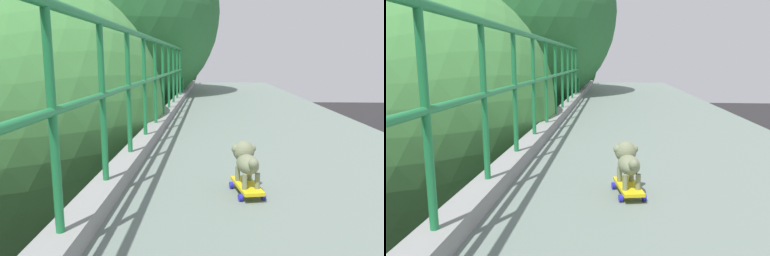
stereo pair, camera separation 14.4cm
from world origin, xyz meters
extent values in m
cylinder|color=#1E7A40|center=(-0.25, 2.04, 6.44)|extent=(0.04, 0.04, 1.11)
cylinder|color=#1E7A40|center=(-0.25, 2.85, 6.44)|extent=(0.04, 0.04, 1.11)
cylinder|color=#1E7A40|center=(-0.25, 3.66, 6.44)|extent=(0.04, 0.04, 1.11)
cylinder|color=#1E7A40|center=(-0.25, 4.48, 6.44)|extent=(0.04, 0.04, 1.11)
cylinder|color=#1E7A40|center=(-0.25, 5.29, 6.44)|extent=(0.04, 0.04, 1.11)
cylinder|color=#1E7A40|center=(-0.25, 6.11, 6.44)|extent=(0.04, 0.04, 1.11)
cylinder|color=#1E7A40|center=(-0.25, 6.92, 6.44)|extent=(0.04, 0.04, 1.11)
cylinder|color=#1E7A40|center=(-0.25, 7.74, 6.44)|extent=(0.04, 0.04, 1.11)
cylinder|color=#1E7A40|center=(-0.25, 8.55, 6.44)|extent=(0.04, 0.04, 1.11)
cylinder|color=#1E7A40|center=(-0.25, 9.36, 6.44)|extent=(0.04, 0.04, 1.11)
cylinder|color=#1E7A40|center=(-0.25, 10.18, 6.44)|extent=(0.04, 0.04, 1.11)
cylinder|color=#1E7A40|center=(-0.25, 10.99, 6.44)|extent=(0.04, 0.04, 1.11)
cylinder|color=#1E7A40|center=(-0.25, 11.81, 6.44)|extent=(0.04, 0.04, 1.11)
cylinder|color=#1E7A40|center=(-0.25, 12.62, 6.44)|extent=(0.04, 0.04, 1.11)
cylinder|color=#1E7A40|center=(-0.25, 13.44, 6.44)|extent=(0.04, 0.04, 1.11)
cylinder|color=#1E7A40|center=(-0.25, 14.25, 6.44)|extent=(0.04, 0.04, 1.11)
cylinder|color=#1E7A40|center=(-0.25, 15.06, 6.44)|extent=(0.04, 0.04, 1.11)
cube|color=#1D6E33|center=(-4.73, 11.05, 0.51)|extent=(1.71, 4.45, 0.64)
cube|color=#1E232B|center=(-4.73, 10.83, 1.07)|extent=(1.48, 1.92, 0.48)
cylinder|color=black|center=(-3.92, 12.34, 0.34)|extent=(0.23, 0.67, 0.67)
cylinder|color=black|center=(-5.55, 12.34, 0.34)|extent=(0.23, 0.67, 0.67)
cube|color=navy|center=(-8.84, 21.34, 1.81)|extent=(2.33, 11.47, 3.07)
cube|color=black|center=(-8.84, 21.34, 2.35)|extent=(2.35, 10.56, 0.70)
cylinder|color=black|center=(-7.73, 25.36, 0.48)|extent=(0.28, 0.96, 0.96)
cylinder|color=black|center=(-9.96, 25.36, 0.48)|extent=(0.28, 0.96, 0.96)
cylinder|color=black|center=(-7.73, 18.19, 0.48)|extent=(0.28, 0.96, 0.96)
cylinder|color=black|center=(-9.96, 18.19, 0.48)|extent=(0.28, 0.96, 0.96)
ellipsoid|color=#468B43|center=(-2.49, 5.96, 5.93)|extent=(4.48, 4.48, 4.43)
cylinder|color=#4E3B28|center=(-2.24, 11.38, 3.23)|extent=(0.59, 0.59, 6.46)
ellipsoid|color=#30743B|center=(-2.24, 11.38, 8.10)|extent=(5.98, 5.98, 5.92)
cylinder|color=brown|center=(-2.65, 17.76, 2.59)|extent=(0.47, 0.47, 5.18)
ellipsoid|color=#216B26|center=(-2.65, 17.76, 6.60)|extent=(5.18, 5.18, 4.90)
cube|color=gold|center=(0.77, 2.95, 5.82)|extent=(0.22, 0.42, 0.02)
cylinder|color=#2521BE|center=(0.83, 3.09, 5.79)|extent=(0.03, 0.06, 0.05)
cylinder|color=#2521BE|center=(0.66, 3.06, 5.79)|extent=(0.03, 0.06, 0.05)
cylinder|color=#2521BE|center=(0.88, 2.84, 5.79)|extent=(0.03, 0.06, 0.05)
cylinder|color=#2521BE|center=(0.71, 2.81, 5.79)|extent=(0.03, 0.06, 0.05)
cylinder|color=#757C5C|center=(0.80, 3.04, 5.89)|extent=(0.04, 0.04, 0.11)
cylinder|color=#757C5C|center=(0.71, 3.02, 5.89)|extent=(0.04, 0.04, 0.11)
cylinder|color=#757C5C|center=(0.83, 2.85, 5.89)|extent=(0.04, 0.04, 0.11)
cylinder|color=#757C5C|center=(0.74, 2.84, 5.89)|extent=(0.04, 0.04, 0.11)
ellipsoid|color=#757C5C|center=(0.77, 2.94, 5.99)|extent=(0.20, 0.28, 0.14)
sphere|color=#757C5C|center=(0.75, 3.04, 6.06)|extent=(0.16, 0.16, 0.16)
ellipsoid|color=#757554|center=(0.74, 3.12, 6.05)|extent=(0.07, 0.08, 0.05)
sphere|color=#757C5C|center=(0.81, 3.06, 6.08)|extent=(0.07, 0.07, 0.07)
sphere|color=#757C5C|center=(0.69, 3.03, 6.08)|extent=(0.07, 0.07, 0.07)
sphere|color=#757C5C|center=(0.80, 2.81, 6.03)|extent=(0.07, 0.07, 0.07)
camera|label=1|loc=(0.50, 0.36, 6.74)|focal=34.23mm
camera|label=2|loc=(0.64, 0.37, 6.74)|focal=34.23mm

